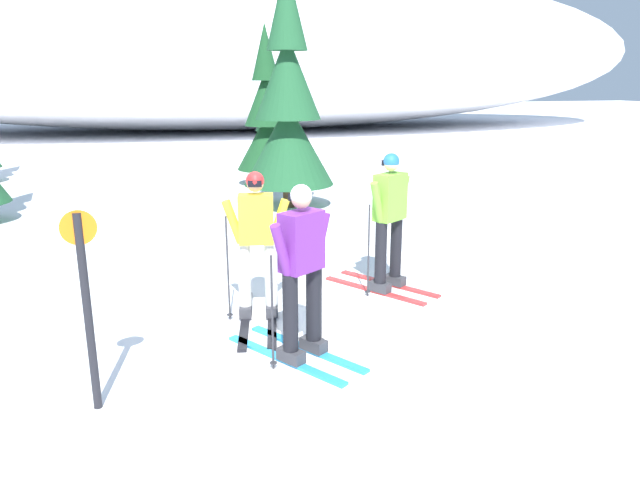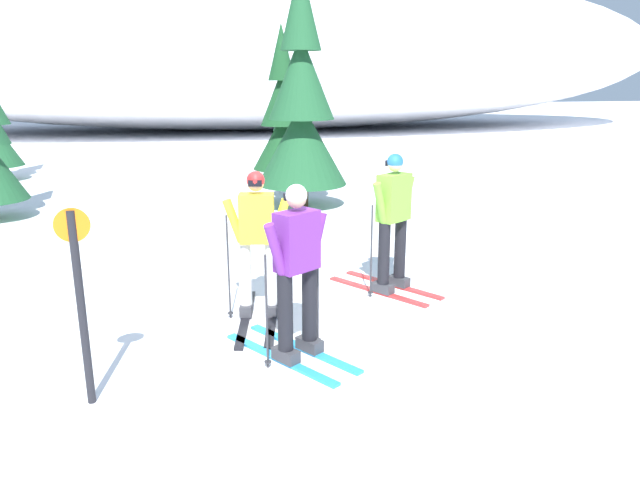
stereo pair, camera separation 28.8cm
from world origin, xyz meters
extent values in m
plane|color=white|center=(0.00, 0.00, 0.00)|extent=(120.00, 120.00, 0.00)
cube|color=black|center=(-0.16, 0.21, 0.01)|extent=(0.44, 1.66, 0.03)
cube|color=black|center=(-0.46, 0.27, 0.01)|extent=(0.44, 1.66, 0.03)
cube|color=#38383D|center=(-0.14, 0.31, 0.09)|extent=(0.19, 0.30, 0.12)
cube|color=#38383D|center=(-0.44, 0.37, 0.09)|extent=(0.19, 0.30, 0.12)
cylinder|color=silver|center=(-0.14, 0.31, 0.53)|extent=(0.15, 0.15, 0.75)
cylinder|color=silver|center=(-0.44, 0.37, 0.53)|extent=(0.15, 0.15, 0.75)
cube|color=yellow|center=(-0.29, 0.34, 1.18)|extent=(0.43, 0.31, 0.56)
cylinder|color=yellow|center=(-0.05, 0.29, 1.12)|extent=(0.29, 0.15, 0.58)
cylinder|color=yellow|center=(-0.53, 0.39, 1.12)|extent=(0.29, 0.15, 0.58)
sphere|color=tan|center=(-0.29, 0.34, 1.59)|extent=(0.19, 0.19, 0.19)
sphere|color=red|center=(-0.29, 0.34, 1.62)|extent=(0.21, 0.21, 0.21)
cube|color=black|center=(-0.30, 0.26, 1.60)|extent=(0.15, 0.07, 0.07)
cylinder|color=#2D2D33|center=(0.03, 0.21, 0.62)|extent=(0.02, 0.02, 1.23)
cylinder|color=#2D2D33|center=(0.03, 0.21, 0.06)|extent=(0.07, 0.07, 0.01)
cylinder|color=#2D2D33|center=(-0.63, 0.35, 0.62)|extent=(0.02, 0.02, 1.23)
cylinder|color=#2D2D33|center=(-0.63, 0.35, 0.06)|extent=(0.07, 0.07, 0.01)
cube|color=#2893CC|center=(-0.26, -0.84, 0.01)|extent=(0.92, 1.38, 0.03)
cube|color=#2893CC|center=(0.02, -0.66, 0.01)|extent=(0.92, 1.38, 0.03)
cube|color=#38383D|center=(-0.20, -0.92, 0.09)|extent=(0.27, 0.31, 0.12)
cube|color=#38383D|center=(0.07, -0.75, 0.09)|extent=(0.27, 0.31, 0.12)
cylinder|color=black|center=(-0.20, -0.92, 0.54)|extent=(0.15, 0.15, 0.78)
cylinder|color=black|center=(0.07, -0.75, 0.54)|extent=(0.15, 0.15, 0.78)
cube|color=#6B2889|center=(-0.07, -0.84, 1.22)|extent=(0.48, 0.42, 0.58)
cylinder|color=#6B2889|center=(-0.28, -0.97, 1.16)|extent=(0.29, 0.23, 0.58)
cylinder|color=#6B2889|center=(0.15, -0.70, 1.16)|extent=(0.29, 0.23, 0.58)
sphere|color=tan|center=(-0.07, -0.84, 1.63)|extent=(0.19, 0.19, 0.19)
sphere|color=white|center=(-0.07, -0.84, 1.66)|extent=(0.21, 0.21, 0.21)
cube|color=black|center=(-0.11, -0.77, 1.64)|extent=(0.15, 0.11, 0.07)
cylinder|color=#2D2D33|center=(-0.39, -0.97, 0.57)|extent=(0.02, 0.02, 1.14)
cylinder|color=#2D2D33|center=(-0.39, -0.97, 0.06)|extent=(0.07, 0.07, 0.01)
cylinder|color=#2D2D33|center=(0.20, -0.60, 0.57)|extent=(0.02, 0.02, 1.14)
cylinder|color=#2D2D33|center=(0.20, -0.60, 0.06)|extent=(0.07, 0.07, 0.01)
cube|color=red|center=(1.32, 0.75, 0.01)|extent=(0.94, 1.37, 0.03)
cube|color=red|center=(1.61, 0.94, 0.01)|extent=(0.94, 1.37, 0.03)
cube|color=#38383D|center=(1.37, 0.67, 0.09)|extent=(0.27, 0.31, 0.12)
cube|color=#38383D|center=(1.67, 0.86, 0.09)|extent=(0.27, 0.31, 0.12)
cylinder|color=black|center=(1.37, 0.67, 0.55)|extent=(0.15, 0.15, 0.81)
cylinder|color=black|center=(1.67, 0.86, 0.55)|extent=(0.15, 0.15, 0.81)
cube|color=#75C638|center=(1.52, 0.76, 1.26)|extent=(0.50, 0.44, 0.60)
cylinder|color=#75C638|center=(1.29, 0.61, 1.21)|extent=(0.28, 0.23, 0.58)
cylinder|color=#75C638|center=(1.75, 0.91, 1.21)|extent=(0.28, 0.23, 0.58)
sphere|color=beige|center=(1.52, 0.76, 1.68)|extent=(0.19, 0.19, 0.19)
sphere|color=#2366B2|center=(1.52, 0.76, 1.71)|extent=(0.21, 0.21, 0.21)
cube|color=black|center=(1.47, 0.83, 1.69)|extent=(0.15, 0.11, 0.07)
cylinder|color=#2D2D33|center=(1.18, 0.62, 0.60)|extent=(0.02, 0.02, 1.21)
cylinder|color=#2D2D33|center=(1.18, 0.62, 0.06)|extent=(0.07, 0.07, 0.01)
cylinder|color=#2D2D33|center=(1.79, 1.01, 0.60)|extent=(0.02, 0.02, 1.21)
cylinder|color=#2D2D33|center=(1.79, 1.01, 0.06)|extent=(0.07, 0.07, 0.01)
cylinder|color=#47301E|center=(1.50, 6.26, 0.34)|extent=(0.27, 0.27, 0.68)
cone|color=#1E512D|center=(1.50, 6.26, 1.37)|extent=(1.93, 1.93, 1.73)
cone|color=#1E512D|center=(1.50, 6.26, 2.75)|extent=(1.39, 1.39, 1.73)
cone|color=#1E512D|center=(1.50, 6.26, 4.14)|extent=(0.85, 0.85, 1.73)
cylinder|color=#47301E|center=(1.62, 9.21, 0.28)|extent=(0.22, 0.22, 0.55)
cone|color=#194723|center=(1.62, 9.21, 1.12)|extent=(1.58, 1.58, 1.41)
cone|color=#194723|center=(1.62, 9.21, 2.25)|extent=(1.14, 1.14, 1.41)
cone|color=#194723|center=(1.62, 9.21, 3.38)|extent=(0.69, 0.69, 1.41)
cylinder|color=#47301E|center=(2.19, 11.49, 0.22)|extent=(0.17, 0.17, 0.43)
cone|color=black|center=(2.19, 11.49, 0.88)|extent=(1.24, 1.24, 1.11)
cone|color=black|center=(2.19, 11.49, 1.77)|extent=(0.89, 0.89, 1.11)
cone|color=black|center=(2.19, 11.49, 2.66)|extent=(0.55, 0.55, 1.11)
ellipsoid|color=white|center=(3.77, 27.67, 4.36)|extent=(48.89, 19.38, 8.72)
cylinder|color=black|center=(-1.97, -1.23, 0.85)|extent=(0.07, 0.07, 1.70)
cylinder|color=orange|center=(-1.97, -1.23, 1.58)|extent=(0.28, 0.02, 0.28)
camera|label=1|loc=(-1.41, -6.02, 2.70)|focal=32.91mm
camera|label=2|loc=(-1.13, -6.10, 2.70)|focal=32.91mm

